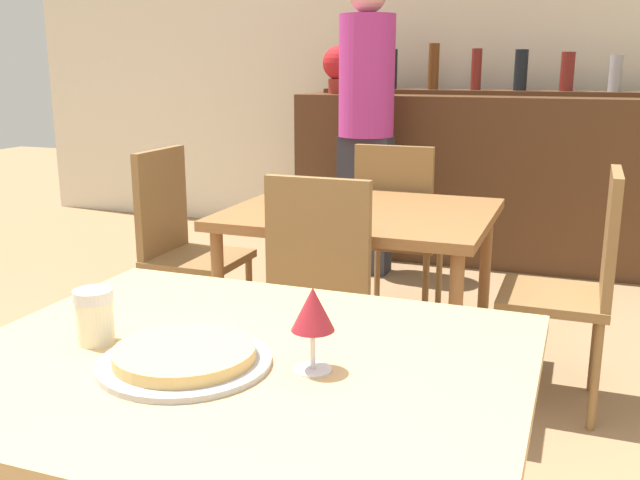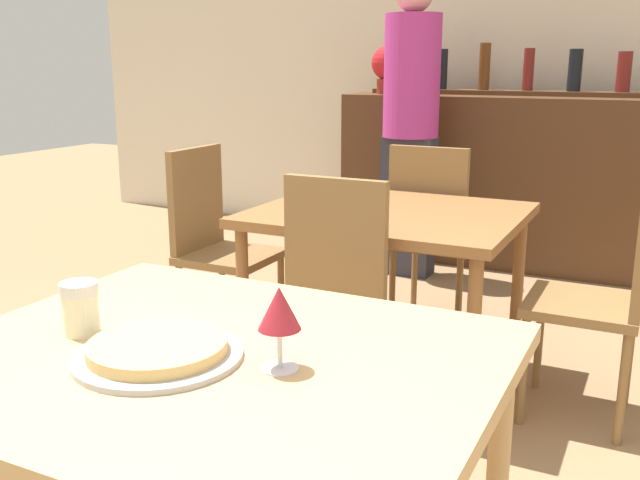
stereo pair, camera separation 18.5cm
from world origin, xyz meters
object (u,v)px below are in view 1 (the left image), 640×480
(chair_far_side_back, at_px, (397,225))
(cheese_shaker, at_px, (95,316))
(chair_far_side_right, at_px, (579,276))
(wine_glass, at_px, (313,312))
(pizza_tray, at_px, (185,357))
(chair_far_side_front, at_px, (307,300))
(chair_far_side_left, at_px, (181,238))
(person_standing, at_px, (366,116))
(potted_plant, at_px, (340,67))

(chair_far_side_back, relative_size, cheese_shaker, 8.40)
(chair_far_side_right, height_order, cheese_shaker, chair_far_side_right)
(chair_far_side_back, height_order, wine_glass, chair_far_side_back)
(chair_far_side_right, relative_size, cheese_shaker, 8.40)
(chair_far_side_right, xyz_separation_m, cheese_shaker, (-0.91, -1.65, 0.29))
(chair_far_side_right, xyz_separation_m, pizza_tray, (-0.68, -1.68, 0.25))
(pizza_tray, bearing_deg, chair_far_side_right, 67.93)
(chair_far_side_back, distance_m, pizza_tray, 2.31)
(chair_far_side_front, height_order, cheese_shaker, chair_far_side_front)
(chair_far_side_left, distance_m, wine_glass, 2.09)
(cheese_shaker, height_order, wine_glass, wine_glass)
(pizza_tray, distance_m, cheese_shaker, 0.23)
(chair_far_side_front, relative_size, chair_far_side_back, 1.00)
(chair_far_side_left, bearing_deg, chair_far_side_right, -90.00)
(chair_far_side_right, relative_size, pizza_tray, 2.90)
(cheese_shaker, distance_m, wine_glass, 0.46)
(pizza_tray, bearing_deg, chair_far_side_front, 99.45)
(chair_far_side_back, distance_m, wine_glass, 2.29)
(chair_far_side_left, height_order, pizza_tray, chair_far_side_left)
(person_standing, bearing_deg, chair_far_side_left, -105.52)
(cheese_shaker, relative_size, wine_glass, 0.70)
(chair_far_side_back, bearing_deg, cheese_shaker, 88.82)
(cheese_shaker, relative_size, potted_plant, 0.34)
(chair_far_side_front, bearing_deg, cheese_shaker, -92.57)
(chair_far_side_right, relative_size, wine_glass, 5.88)
(chair_far_side_front, height_order, person_standing, person_standing)
(pizza_tray, xyz_separation_m, person_standing, (-0.62, 3.19, 0.21))
(potted_plant, bearing_deg, chair_far_side_front, -73.28)
(chair_far_side_front, distance_m, pizza_tray, 1.12)
(chair_far_side_left, xyz_separation_m, pizza_tray, (1.04, -1.68, 0.25))
(pizza_tray, bearing_deg, cheese_shaker, 171.40)
(chair_far_side_right, bearing_deg, chair_far_side_back, -125.34)
(wine_glass, bearing_deg, chair_far_side_front, 112.07)
(cheese_shaker, height_order, potted_plant, potted_plant)
(chair_far_side_right, bearing_deg, pizza_tray, -22.07)
(pizza_tray, xyz_separation_m, wine_glass, (0.23, 0.06, 0.10))
(wine_glass, height_order, potted_plant, potted_plant)
(chair_far_side_left, bearing_deg, chair_far_side_back, -54.66)
(chair_far_side_front, xyz_separation_m, person_standing, (-0.44, 2.12, 0.46))
(chair_far_side_front, height_order, potted_plant, potted_plant)
(chair_far_side_back, xyz_separation_m, wine_glass, (0.41, -2.23, 0.35))
(chair_far_side_front, xyz_separation_m, pizza_tray, (0.18, -1.07, 0.25))
(chair_far_side_front, distance_m, wine_glass, 1.14)
(chair_far_side_left, bearing_deg, pizza_tray, -148.30)
(chair_far_side_right, height_order, wine_glass, chair_far_side_right)
(chair_far_side_front, bearing_deg, pizza_tray, -80.55)
(chair_far_side_front, distance_m, chair_far_side_left, 1.05)
(potted_plant, bearing_deg, chair_far_side_back, -60.88)
(pizza_tray, relative_size, potted_plant, 0.98)
(chair_far_side_back, bearing_deg, person_standing, -63.85)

